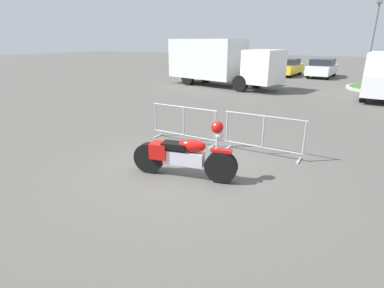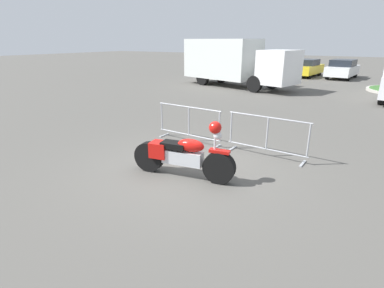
# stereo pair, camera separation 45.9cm
# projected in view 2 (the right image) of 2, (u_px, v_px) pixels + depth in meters

# --- Properties ---
(ground_plane) EXTENTS (120.00, 120.00, 0.00)m
(ground_plane) POSITION_uv_depth(u_px,v_px,m) (184.00, 169.00, 7.13)
(ground_plane) COLOR #54514C
(motorcycle) EXTENTS (2.39, 0.58, 1.35)m
(motorcycle) POSITION_uv_depth(u_px,v_px,m) (183.00, 155.00, 6.57)
(motorcycle) COLOR black
(motorcycle) RESTS_ON ground
(crowd_barrier_near) EXTENTS (2.17, 0.54, 1.07)m
(crowd_barrier_near) POSITION_uv_depth(u_px,v_px,m) (189.00, 124.00, 8.90)
(crowd_barrier_near) COLOR #9EA0A5
(crowd_barrier_near) RESTS_ON ground
(crowd_barrier_far) EXTENTS (2.17, 0.54, 1.07)m
(crowd_barrier_far) POSITION_uv_depth(u_px,v_px,m) (267.00, 136.00, 7.73)
(crowd_barrier_far) COLOR #9EA0A5
(crowd_barrier_far) RESTS_ON ground
(box_truck) EXTENTS (8.02, 4.14, 2.98)m
(box_truck) POSITION_uv_depth(u_px,v_px,m) (233.00, 61.00, 19.37)
(box_truck) COLOR silver
(box_truck) RESTS_ON ground
(parked_car_green) EXTENTS (2.11, 4.26, 1.39)m
(parked_car_green) POSITION_uv_depth(u_px,v_px,m) (221.00, 64.00, 29.38)
(parked_car_green) COLOR #236B38
(parked_car_green) RESTS_ON ground
(parked_car_maroon) EXTENTS (2.15, 4.36, 1.43)m
(parked_car_maroon) POSITION_uv_depth(u_px,v_px,m) (245.00, 65.00, 27.62)
(parked_car_maroon) COLOR maroon
(parked_car_maroon) RESTS_ON ground
(parked_car_tan) EXTENTS (2.28, 4.62, 1.51)m
(parked_car_tan) POSITION_uv_depth(u_px,v_px,m) (275.00, 66.00, 26.40)
(parked_car_tan) COLOR tan
(parked_car_tan) RESTS_ON ground
(parked_car_yellow) EXTENTS (2.14, 4.32, 1.41)m
(parked_car_yellow) POSITION_uv_depth(u_px,v_px,m) (307.00, 68.00, 24.99)
(parked_car_yellow) COLOR yellow
(parked_car_yellow) RESTS_ON ground
(parked_car_white) EXTENTS (2.21, 4.47, 1.46)m
(parked_car_white) POSITION_uv_depth(u_px,v_px,m) (343.00, 69.00, 23.76)
(parked_car_white) COLOR white
(parked_car_white) RESTS_ON ground
(pedestrian) EXTENTS (0.34, 0.34, 1.69)m
(pedestrian) POSITION_uv_depth(u_px,v_px,m) (257.00, 70.00, 21.15)
(pedestrian) COLOR #262838
(pedestrian) RESTS_ON ground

